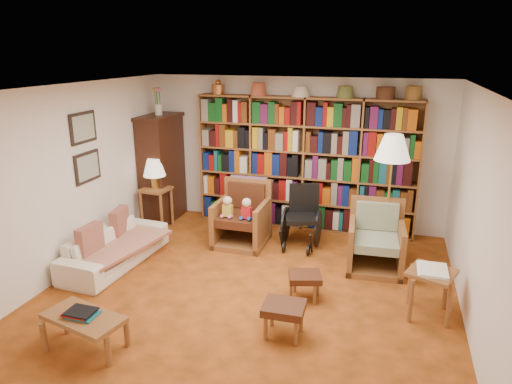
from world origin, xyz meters
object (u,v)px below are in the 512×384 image
at_px(side_table_lamp, 156,199).
at_px(floor_lamp, 392,153).
at_px(sofa, 115,247).
at_px(footstool_b, 284,310).
at_px(armchair_leather, 243,217).
at_px(coffee_table, 84,320).
at_px(footstool_a, 305,278).
at_px(armchair_sage, 376,242).
at_px(side_table_papers, 431,279).
at_px(wheelchair, 302,218).

xyz_separation_m(side_table_lamp, floor_lamp, (3.73, -0.17, 1.06)).
relative_size(sofa, footstool_b, 3.91).
bearing_deg(armchair_leather, coffee_table, -102.14).
bearing_deg(footstool_a, armchair_sage, 56.58).
xyz_separation_m(footstool_b, coffee_table, (-1.86, -0.81, 0.03)).
xyz_separation_m(side_table_papers, footstool_b, (-1.48, -0.84, -0.16)).
height_order(wheelchair, footstool_b, wheelchair).
height_order(side_table_lamp, footstool_a, side_table_lamp).
bearing_deg(footstool_b, coffee_table, -156.53).
bearing_deg(wheelchair, sofa, -148.83).
relative_size(sofa, wheelchair, 1.84).
bearing_deg(side_table_papers, armchair_sage, 119.66).
bearing_deg(armchair_leather, floor_lamp, -1.66).
bearing_deg(floor_lamp, side_table_papers, -68.60).
xyz_separation_m(armchair_leather, floor_lamp, (2.15, -0.06, 1.18)).
relative_size(armchair_leather, armchair_sage, 1.06).
distance_m(side_table_lamp, footstool_b, 3.65).
xyz_separation_m(armchair_leather, armchair_sage, (2.04, -0.29, -0.05)).
height_order(armchair_leather, side_table_papers, armchair_leather).
height_order(side_table_lamp, side_table_papers, side_table_lamp).
xyz_separation_m(side_table_lamp, armchair_leather, (1.58, -0.10, -0.13)).
distance_m(wheelchair, side_table_papers, 2.37).
distance_m(armchair_leather, footstool_b, 2.56).
distance_m(side_table_papers, footstool_b, 1.71).
bearing_deg(coffee_table, side_table_papers, 26.32).
xyz_separation_m(footstool_a, footstool_b, (-0.07, -0.81, 0.03)).
bearing_deg(armchair_sage, coffee_table, -134.09).
distance_m(side_table_lamp, footstool_a, 3.25).
relative_size(wheelchair, footstool_a, 2.05).
bearing_deg(footstool_b, wheelchair, 97.12).
distance_m(side_table_lamp, side_table_papers, 4.52).
relative_size(footstool_b, coffee_table, 0.49).
relative_size(wheelchair, footstool_b, 2.13).
relative_size(sofa, coffee_table, 1.93).
bearing_deg(side_table_lamp, footstool_b, -40.41).
bearing_deg(floor_lamp, footstool_b, -113.36).
bearing_deg(armchair_leather, side_table_papers, -27.86).
distance_m(armchair_sage, side_table_papers, 1.31).
bearing_deg(footstool_b, floor_lamp, 66.64).
distance_m(wheelchair, floor_lamp, 1.71).
bearing_deg(side_table_papers, footstool_a, -178.51).
relative_size(sofa, armchair_leather, 1.77).
xyz_separation_m(side_table_lamp, wheelchair, (2.48, 0.04, -0.09)).
height_order(footstool_b, coffee_table, coffee_table).
bearing_deg(armchair_sage, armchair_leather, 172.01).
height_order(armchair_sage, floor_lamp, floor_lamp).
bearing_deg(sofa, armchair_leather, -45.57).
height_order(floor_lamp, footstool_a, floor_lamp).
distance_m(wheelchair, footstool_a, 1.65).
height_order(wheelchair, footstool_a, wheelchair).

